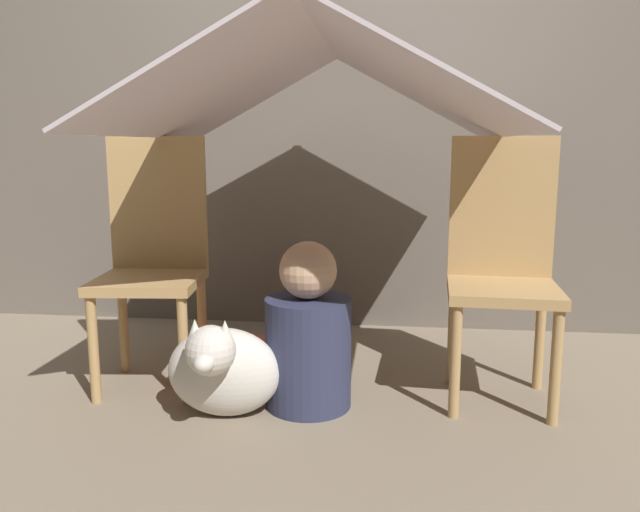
# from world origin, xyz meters

# --- Properties ---
(ground_plane) EXTENTS (8.80, 8.80, 0.00)m
(ground_plane) POSITION_xyz_m (0.00, 0.00, 0.00)
(ground_plane) COLOR gray
(wall_back) EXTENTS (7.00, 0.05, 2.50)m
(wall_back) POSITION_xyz_m (0.00, 1.14, 1.25)
(wall_back) COLOR #6B6056
(wall_back) RESTS_ON ground_plane
(chair_left) EXTENTS (0.41, 0.41, 0.93)m
(chair_left) POSITION_xyz_m (-0.64, 0.29, 0.49)
(chair_left) COLOR tan
(chair_left) RESTS_ON ground_plane
(chair_right) EXTENTS (0.39, 0.39, 0.93)m
(chair_right) POSITION_xyz_m (0.64, 0.29, 0.49)
(chair_right) COLOR tan
(chair_right) RESTS_ON ground_plane
(sheet_canopy) EXTENTS (1.28, 1.26, 0.35)m
(sheet_canopy) POSITION_xyz_m (0.00, 0.21, 1.11)
(sheet_canopy) COLOR silver
(person_front) EXTENTS (0.30, 0.30, 0.58)m
(person_front) POSITION_xyz_m (-0.03, 0.10, 0.25)
(person_front) COLOR #2D3351
(person_front) RESTS_ON ground_plane
(dog) EXTENTS (0.38, 0.36, 0.37)m
(dog) POSITION_xyz_m (-0.30, -0.03, 0.17)
(dog) COLOR silver
(dog) RESTS_ON ground_plane
(floor_cushion) EXTENTS (0.47, 0.38, 0.10)m
(floor_cushion) POSITION_xyz_m (-0.32, 0.38, 0.05)
(floor_cushion) COLOR #CC664C
(floor_cushion) RESTS_ON ground_plane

